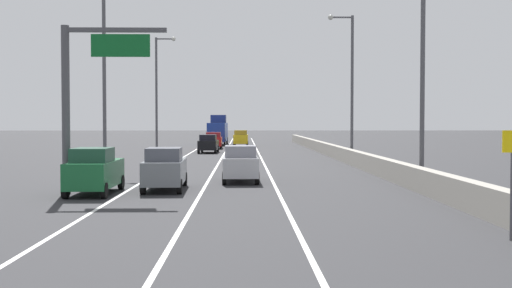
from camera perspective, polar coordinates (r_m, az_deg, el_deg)
ground_plane at (r=66.11m, az=-1.08°, el=-0.77°), size 320.00×320.00×0.00m
lane_stripe_left at (r=57.37m, az=-6.57°, el=-1.21°), size 0.16×130.00×0.00m
lane_stripe_center at (r=57.15m, az=-3.07°, el=-1.21°), size 0.16×130.00×0.00m
lane_stripe_right at (r=57.14m, az=0.44°, el=-1.21°), size 0.16×130.00×0.00m
jersey_barrier_right at (r=42.90m, az=9.85°, el=-1.58°), size 0.60×120.00×1.10m
overhead_sign_gantry at (r=29.39m, az=-15.31°, el=4.87°), size 4.68×0.36×7.50m
speed_advisory_sign at (r=18.57m, az=22.01°, el=-2.68°), size 0.60×0.11×3.00m
lamp_post_right_second at (r=33.72m, az=14.35°, el=7.98°), size 2.14×0.44×11.99m
lamp_post_right_third at (r=53.09m, az=8.38°, el=5.83°), size 2.14×0.44×11.99m
lamp_post_left_mid at (r=43.39m, az=-13.17°, el=6.65°), size 2.14×0.44×11.99m
lamp_post_left_far at (r=66.88m, az=-8.73°, el=5.04°), size 2.14×0.44×11.99m
car_black_0 at (r=65.51m, az=-4.29°, el=0.03°), size 2.03×4.54×1.89m
car_yellow_1 at (r=83.39m, az=-1.37°, el=0.53°), size 2.00×4.12×2.09m
car_red_2 at (r=75.22m, az=-3.82°, el=0.31°), size 1.95×4.08×1.96m
car_gray_3 at (r=30.28m, az=-8.17°, el=-2.22°), size 1.96×4.64×2.01m
car_green_4 at (r=29.24m, az=-14.27°, el=-2.35°), size 1.84×4.57×2.07m
car_silver_5 at (r=33.94m, az=-1.42°, el=-1.79°), size 1.97×4.22×1.96m
box_truck at (r=87.64m, az=-3.45°, el=1.15°), size 2.66×7.61×4.14m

